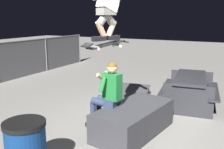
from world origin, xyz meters
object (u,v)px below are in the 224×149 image
skateboard (106,45)px  skater_airborne (108,5)px  person_sitting_on_ledge (107,92)px  ledge_box_main (134,120)px  picnic_table_back (190,86)px  kicker_ramp (131,97)px

skateboard → skater_airborne: (0.05, -0.02, 0.69)m
person_sitting_on_ledge → skateboard: size_ratio=1.33×
ledge_box_main → picnic_table_back: size_ratio=0.93×
skater_airborne → skateboard: bearing=163.2°
ledge_box_main → person_sitting_on_ledge: bearing=103.5°
picnic_table_back → ledge_box_main: bearing=163.7°
ledge_box_main → person_sitting_on_ledge: (-0.12, 0.50, 0.50)m
skater_airborne → picnic_table_back: bearing=-25.5°
skateboard → picnic_table_back: size_ratio=0.55×
ledge_box_main → skateboard: (-0.20, 0.48, 1.42)m
person_sitting_on_ledge → picnic_table_back: 2.51m
person_sitting_on_ledge → picnic_table_back: bearing=-26.7°
ledge_box_main → person_sitting_on_ledge: 0.72m
person_sitting_on_ledge → skater_airborne: bearing=-121.5°
person_sitting_on_ledge → skateboard: bearing=-161.2°
kicker_ramp → skateboard: bearing=-169.6°
skateboard → picnic_table_back: 2.82m
skateboard → kicker_ramp: skateboard is taller
skater_airborne → picnic_table_back: skater_airborne is taller
skateboard → picnic_table_back: (2.31, -1.10, -1.19)m
skater_airborne → ledge_box_main: bearing=-72.2°
ledge_box_main → kicker_ramp: ledge_box_main is taller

